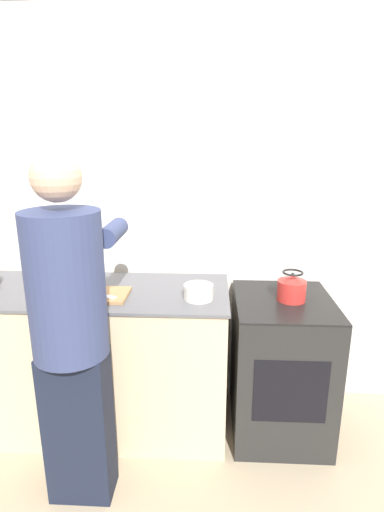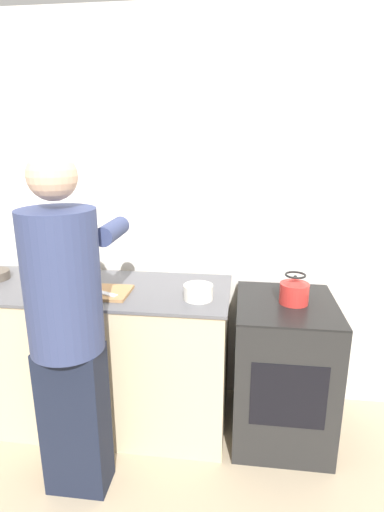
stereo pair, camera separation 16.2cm
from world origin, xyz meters
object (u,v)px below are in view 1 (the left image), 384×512
object	(u,v)px
oven	(280,365)
person	(71,327)
canister_jar	(58,266)
kettle	(292,288)
knife	(97,294)
bowl_prep	(198,292)
cutting_board	(98,295)

from	to	relation	value
oven	person	size ratio (longest dim) A/B	0.50
canister_jar	kettle	bearing A→B (deg)	-5.80
knife	bowl_prep	xyz separation A→B (m)	(0.59, 0.01, 0.02)
person	bowl_prep	size ratio (longest dim) A/B	10.54
person	knife	world-z (taller)	person
bowl_prep	knife	bearing A→B (deg)	-178.75
cutting_board	canister_jar	bearing A→B (deg)	141.55
kettle	canister_jar	distance (m)	1.47
oven	person	distance (m)	1.34
knife	kettle	size ratio (longest dim) A/B	1.34
cutting_board	bowl_prep	distance (m)	0.58
person	canister_jar	world-z (taller)	person
kettle	bowl_prep	distance (m)	0.56
person	kettle	distance (m)	1.27
cutting_board	bowl_prep	world-z (taller)	bowl_prep
kettle	bowl_prep	xyz separation A→B (m)	(-0.55, -0.12, 0.01)
knife	canister_jar	xyz separation A→B (m)	(-0.33, 0.29, 0.08)
bowl_prep	person	bearing A→B (deg)	-143.59
cutting_board	knife	distance (m)	0.03
cutting_board	kettle	bearing A→B (deg)	5.72
person	knife	distance (m)	0.42
cutting_board	knife	world-z (taller)	knife
bowl_prep	canister_jar	size ratio (longest dim) A/B	0.88
person	oven	bearing A→B (deg)	27.00
oven	cutting_board	distance (m)	1.21
kettle	knife	bearing A→B (deg)	-173.12
canister_jar	cutting_board	bearing A→B (deg)	-38.45
cutting_board	knife	bearing A→B (deg)	-94.26
cutting_board	knife	xyz separation A→B (m)	(-0.00, -0.02, 0.01)
oven	bowl_prep	world-z (taller)	bowl_prep
knife	cutting_board	bearing A→B (deg)	109.41
knife	bowl_prep	world-z (taller)	bowl_prep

